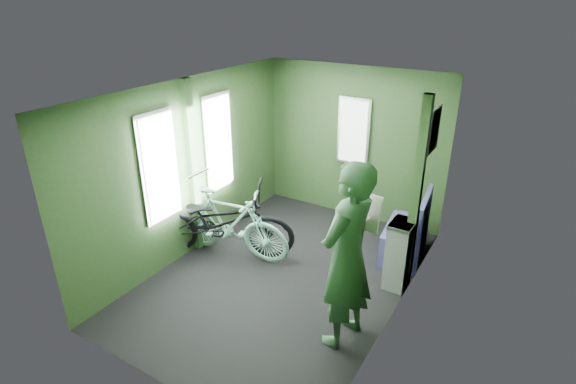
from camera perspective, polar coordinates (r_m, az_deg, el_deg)
name	(u,v)px	position (r m, az deg, el deg)	size (l,w,h in m)	color
room	(282,166)	(5.06, -0.71, 3.32)	(4.00, 4.02, 2.31)	black
bicycle_black	(222,255)	(6.13, -8.39, -7.96)	(0.68, 1.96, 1.03)	black
bicycle_mint	(232,256)	(6.10, -7.18, -8.08)	(0.47, 1.65, 0.99)	#92DDC3
passenger	(347,257)	(4.29, 7.47, -8.14)	(0.57, 0.77, 1.92)	#325C3A
waste_box	(399,255)	(5.44, 13.93, -7.72)	(0.25, 0.35, 0.85)	gray
bench_seat	(406,238)	(6.13, 14.80, -5.64)	(0.58, 0.92, 0.92)	navy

